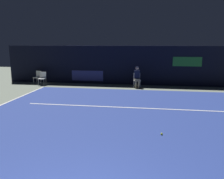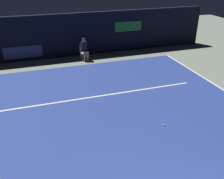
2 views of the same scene
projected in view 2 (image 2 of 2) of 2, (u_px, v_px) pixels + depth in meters
The scene contains 6 objects.
ground_plane at pixel (117, 122), 9.44m from camera, with size 34.48×34.48×0.00m, color gray.
court_surface at pixel (117, 122), 9.44m from camera, with size 11.16×12.26×0.01m, color navy.
line_service at pixel (101, 96), 11.26m from camera, with size 8.70×0.10×0.01m, color white.
back_wall at pixel (74, 35), 15.70m from camera, with size 17.58×0.33×2.60m.
line_judge_on_chair at pixel (84, 49), 15.15m from camera, with size 0.49×0.56×1.32m.
tennis_ball at pixel (164, 125), 9.19m from camera, with size 0.07×0.07×0.07m, color #CCE033.
Camera 2 is at (-2.65, -2.34, 5.27)m, focal length 41.17 mm.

